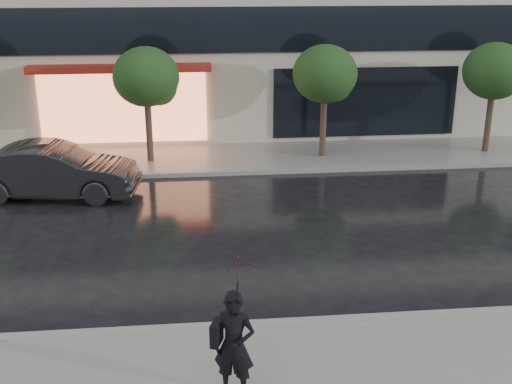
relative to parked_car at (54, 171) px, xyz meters
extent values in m
plane|color=black|center=(5.61, -6.90, -0.80)|extent=(120.00, 120.00, 0.00)
cube|color=slate|center=(5.61, 3.35, -0.74)|extent=(60.00, 3.50, 0.12)
cube|color=gray|center=(5.61, -7.90, -0.73)|extent=(60.00, 0.25, 0.14)
cube|color=gray|center=(5.61, 1.60, -0.73)|extent=(60.00, 0.25, 0.14)
cube|color=black|center=(5.61, 5.04, 3.50)|extent=(28.00, 0.12, 1.60)
cube|color=#FF8C59|center=(1.61, 5.02, 0.80)|extent=(6.00, 0.10, 2.60)
cube|color=maroon|center=(1.61, 4.69, 2.25)|extent=(6.40, 0.70, 0.25)
cube|color=black|center=(10.61, 5.04, 0.80)|extent=(7.00, 0.10, 2.60)
cylinder|color=#33261C|center=(2.61, 3.10, 0.30)|extent=(0.22, 0.22, 2.20)
ellipsoid|color=#183213|center=(2.61, 3.10, 2.20)|extent=(2.20, 2.20, 1.98)
sphere|color=#183213|center=(3.01, 3.30, 1.80)|extent=(1.20, 1.20, 1.20)
cylinder|color=#33261C|center=(8.61, 3.10, 0.30)|extent=(0.22, 0.22, 2.20)
ellipsoid|color=#183213|center=(8.61, 3.10, 2.20)|extent=(2.20, 2.20, 1.98)
sphere|color=#183213|center=(9.01, 3.30, 1.80)|extent=(1.20, 1.20, 1.20)
cylinder|color=#33261C|center=(14.61, 3.10, 0.30)|extent=(0.22, 0.22, 2.20)
ellipsoid|color=#183213|center=(14.61, 3.10, 2.20)|extent=(2.20, 2.20, 1.98)
sphere|color=#183213|center=(15.01, 3.30, 1.80)|extent=(1.20, 1.20, 1.20)
imported|color=black|center=(0.00, 0.00, 0.00)|extent=(5.00, 2.25, 1.59)
imported|color=black|center=(4.59, -9.95, 0.21)|extent=(0.75, 0.62, 1.77)
imported|color=#3C0B15|center=(4.64, -9.97, 1.33)|extent=(1.15, 1.17, 0.82)
cylinder|color=black|center=(4.64, -9.97, 0.86)|extent=(0.02, 0.02, 0.89)
cube|color=black|center=(4.32, -9.91, 0.42)|extent=(0.23, 0.35, 0.38)
camera|label=1|loc=(4.06, -18.35, 5.66)|focal=45.00mm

